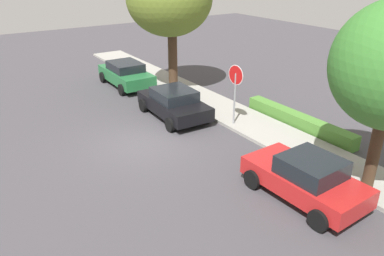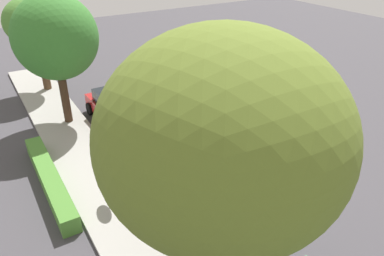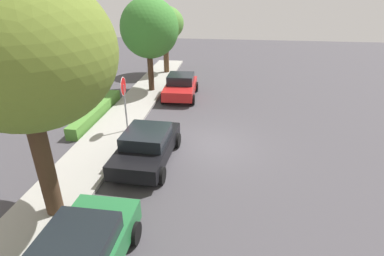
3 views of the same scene
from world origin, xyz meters
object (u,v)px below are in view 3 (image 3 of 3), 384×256
(parked_car_red, at_px, (181,86))
(street_tree_far, at_px, (26,53))
(street_tree_near_corner, at_px, (150,29))
(parked_car_black, at_px, (147,146))
(street_tree_mid_block, at_px, (164,24))
(stop_sign, at_px, (124,95))

(parked_car_red, height_order, street_tree_far, street_tree_far)
(parked_car_red, bearing_deg, street_tree_near_corner, 66.39)
(parked_car_black, height_order, street_tree_far, street_tree_far)
(parked_car_black, distance_m, parked_car_red, 7.97)
(street_tree_near_corner, distance_m, street_tree_mid_block, 4.75)
(stop_sign, xyz_separation_m, street_tree_near_corner, (6.45, 0.33, 2.17))
(parked_car_red, distance_m, street_tree_near_corner, 4.08)
(parked_car_red, relative_size, street_tree_far, 0.55)
(stop_sign, distance_m, parked_car_red, 5.95)
(street_tree_near_corner, bearing_deg, parked_car_red, -113.61)
(stop_sign, bearing_deg, street_tree_near_corner, 2.90)
(stop_sign, bearing_deg, street_tree_far, 177.76)
(parked_car_black, xyz_separation_m, parked_car_red, (7.97, -0.09, 0.01))
(stop_sign, distance_m, street_tree_mid_block, 11.37)
(street_tree_near_corner, bearing_deg, stop_sign, -177.10)
(street_tree_near_corner, bearing_deg, street_tree_far, -179.53)
(parked_car_red, distance_m, street_tree_mid_block, 6.82)
(stop_sign, relative_size, street_tree_mid_block, 0.53)
(parked_car_red, relative_size, street_tree_near_corner, 0.64)
(street_tree_far, bearing_deg, stop_sign, -2.24)
(parked_car_black, bearing_deg, stop_sign, 34.33)
(street_tree_mid_block, bearing_deg, parked_car_black, -171.36)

